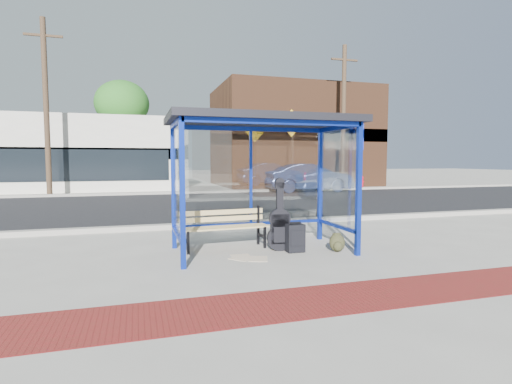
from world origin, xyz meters
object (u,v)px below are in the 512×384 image
object	(u,v)px
backpack	(337,243)
fire_hydrant	(362,182)
parked_car	(309,178)
bench	(224,225)
guitar_bag	(280,226)
suitcase	(295,238)

from	to	relation	value
backpack	fire_hydrant	world-z (taller)	fire_hydrant
parked_car	fire_hydrant	bearing A→B (deg)	-70.23
bench	guitar_bag	xyz separation A→B (m)	(0.94, -0.45, 0.02)
bench	suitcase	world-z (taller)	bench
suitcase	backpack	distance (m)	0.77
fire_hydrant	suitcase	bearing A→B (deg)	-125.38
bench	guitar_bag	world-z (taller)	guitar_bag
bench	guitar_bag	distance (m)	1.04
bench	backpack	world-z (taller)	bench
guitar_bag	parked_car	world-z (taller)	parked_car
guitar_bag	fire_hydrant	bearing A→B (deg)	62.46
suitcase	bench	bearing A→B (deg)	149.15
bench	backpack	xyz separation A→B (m)	(1.90, -0.86, -0.28)
backpack	fire_hydrant	xyz separation A→B (m)	(9.07, 14.01, 0.25)
fire_hydrant	guitar_bag	bearing A→B (deg)	-126.41
backpack	parked_car	world-z (taller)	parked_car
guitar_bag	parked_car	bearing A→B (deg)	72.41
bench	parked_car	size ratio (longest dim) A/B	0.37
backpack	fire_hydrant	distance (m)	16.69
backpack	parked_car	xyz separation A→B (m)	(5.22, 12.83, 0.58)
bench	suitcase	bearing A→B (deg)	-33.64
bench	parked_car	world-z (taller)	parked_car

